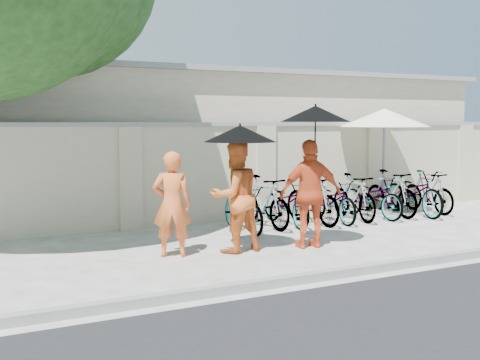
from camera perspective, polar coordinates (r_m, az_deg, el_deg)
name	(u,v)px	position (r m, az deg, el deg)	size (l,w,h in m)	color
ground	(252,256)	(9.50, 1.14, -7.18)	(80.00, 80.00, 0.00)	silver
kerb	(314,277)	(8.08, 7.02, -9.08)	(40.00, 0.16, 0.12)	gray
compound_wall	(221,174)	(12.62, -1.86, 0.59)	(20.00, 0.30, 2.00)	#C3BB95
building_behind	(193,140)	(16.45, -4.49, 3.84)	(14.00, 6.00, 3.20)	beige
monk_left	(172,204)	(9.36, -6.47, -2.29)	(0.60, 0.39, 1.65)	orange
monk_center	(235,196)	(9.63, -0.48, -1.56)	(0.88, 0.68, 1.81)	orange
parasol_center	(240,134)	(9.51, 0.01, 4.42)	(1.16, 1.16, 1.02)	black
monk_right	(311,194)	(10.02, 6.72, -1.31)	(1.06, 0.44, 1.81)	#DD5025
parasol_right	(315,114)	(9.89, 7.16, 6.24)	(1.16, 1.16, 1.33)	black
patio_umbrella	(384,119)	(13.90, 13.54, 5.65)	(2.41, 2.41, 2.38)	gray
bike_0	(244,208)	(11.48, 0.35, -2.65)	(0.60, 1.73, 0.91)	slate
bike_1	(264,202)	(11.86, 2.28, -2.07)	(0.49, 1.72, 1.04)	slate
bike_2	(287,203)	(12.16, 4.44, -2.16)	(0.62, 1.76, 0.93)	slate
bike_3	(312,199)	(12.35, 6.86, -1.84)	(0.48, 1.70, 1.02)	slate
bike_4	(333,201)	(12.69, 8.80, -1.93)	(0.60, 1.72, 0.91)	slate
bike_5	(354,197)	(13.00, 10.75, -1.60)	(0.47, 1.65, 0.99)	slate
bike_6	(372,197)	(13.38, 12.40, -1.57)	(0.61, 1.76, 0.92)	slate
bike_7	(391,193)	(13.73, 14.12, -1.22)	(0.48, 1.70, 1.02)	slate
bike_8	(414,192)	(13.99, 16.15, -1.14)	(0.68, 1.96, 1.03)	slate
bike_9	(428,192)	(14.45, 17.38, -1.08)	(0.45, 1.61, 0.97)	slate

